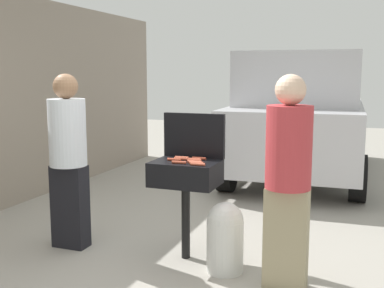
{
  "coord_description": "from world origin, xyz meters",
  "views": [
    {
      "loc": [
        1.74,
        -3.76,
        1.72
      ],
      "look_at": [
        0.06,
        0.68,
        1.0
      ],
      "focal_mm": 44.34,
      "sensor_mm": 36.0,
      "label": 1
    }
  ],
  "objects": [
    {
      "name": "hot_dog_6",
      "position": [
        0.27,
        0.18,
        0.93
      ],
      "size": [
        0.13,
        0.04,
        0.03
      ],
      "primitive_type": "cylinder",
      "rotation": [
        0.0,
        1.57,
        0.12
      ],
      "color": "#B74C33",
      "rests_on": "bbq_grill"
    },
    {
      "name": "grill_lid_open",
      "position": [
        0.19,
        0.4,
        1.13
      ],
      "size": [
        0.6,
        0.05,
        0.42
      ],
      "primitive_type": "cube",
      "color": "black",
      "rests_on": "bbq_grill"
    },
    {
      "name": "hot_dog_7",
      "position": [
        0.18,
        0.05,
        0.93
      ],
      "size": [
        0.13,
        0.04,
        0.03
      ],
      "primitive_type": "cylinder",
      "rotation": [
        0.0,
        1.57,
        0.11
      ],
      "color": "#B74C33",
      "rests_on": "bbq_grill"
    },
    {
      "name": "hot_dog_3",
      "position": [
        0.11,
        0.28,
        0.93
      ],
      "size": [
        0.13,
        0.03,
        0.03
      ],
      "primitive_type": "cylinder",
      "rotation": [
        0.0,
        1.57,
        0.05
      ],
      "color": "#C6593D",
      "rests_on": "bbq_grill"
    },
    {
      "name": "person_right",
      "position": [
        1.16,
        -0.11,
        0.93
      ],
      "size": [
        0.36,
        0.36,
        1.71
      ],
      "rotation": [
        0.0,
        0.0,
        2.94
      ],
      "color": "gray",
      "rests_on": "ground"
    },
    {
      "name": "hot_dog_4",
      "position": [
        0.33,
        0.07,
        0.93
      ],
      "size": [
        0.13,
        0.03,
        0.03
      ],
      "primitive_type": "cylinder",
      "rotation": [
        0.0,
        1.57,
        0.03
      ],
      "color": "#C6593D",
      "rests_on": "bbq_grill"
    },
    {
      "name": "hot_dog_5",
      "position": [
        0.37,
        0.02,
        0.93
      ],
      "size": [
        0.13,
        0.03,
        0.03
      ],
      "primitive_type": "cylinder",
      "rotation": [
        0.0,
        1.57,
        0.03
      ],
      "color": "#C6593D",
      "rests_on": "bbq_grill"
    },
    {
      "name": "bbq_grill",
      "position": [
        0.19,
        0.18,
        0.78
      ],
      "size": [
        0.6,
        0.44,
        0.92
      ],
      "color": "black",
      "rests_on": "ground"
    },
    {
      "name": "parked_minivan",
      "position": [
        0.67,
        4.25,
        1.03
      ],
      "size": [
        2.18,
        4.47,
        2.02
      ],
      "rotation": [
        0.0,
        0.0,
        3.18
      ],
      "color": "#B7B7BC",
      "rests_on": "ground"
    },
    {
      "name": "propane_tank",
      "position": [
        0.62,
        0.01,
        0.32
      ],
      "size": [
        0.32,
        0.32,
        0.62
      ],
      "color": "silver",
      "rests_on": "ground"
    },
    {
      "name": "hot_dog_9",
      "position": [
        0.25,
        0.23,
        0.93
      ],
      "size": [
        0.13,
        0.03,
        0.03
      ],
      "primitive_type": "cylinder",
      "rotation": [
        0.0,
        1.57,
        0.06
      ],
      "color": "#B74C33",
      "rests_on": "bbq_grill"
    },
    {
      "name": "hot_dog_2",
      "position": [
        0.09,
        0.15,
        0.93
      ],
      "size": [
        0.13,
        0.03,
        0.03
      ],
      "primitive_type": "cylinder",
      "rotation": [
        0.0,
        1.57,
        -0.0
      ],
      "color": "#AD4228",
      "rests_on": "bbq_grill"
    },
    {
      "name": "hot_dog_0",
      "position": [
        0.3,
        0.11,
        0.93
      ],
      "size": [
        0.13,
        0.03,
        0.03
      ],
      "primitive_type": "cylinder",
      "rotation": [
        0.0,
        1.57,
        0.04
      ],
      "color": "#C6593D",
      "rests_on": "bbq_grill"
    },
    {
      "name": "hot_dog_1",
      "position": [
        0.13,
        0.21,
        0.93
      ],
      "size": [
        0.13,
        0.04,
        0.03
      ],
      "primitive_type": "cylinder",
      "rotation": [
        0.0,
        1.57,
        0.07
      ],
      "color": "#B74C33",
      "rests_on": "bbq_grill"
    },
    {
      "name": "hot_dog_8",
      "position": [
        0.28,
        0.3,
        0.93
      ],
      "size": [
        0.13,
        0.03,
        0.03
      ],
      "primitive_type": "cylinder",
      "rotation": [
        0.0,
        1.57,
        0.03
      ],
      "color": "#B74C33",
      "rests_on": "bbq_grill"
    },
    {
      "name": "house_wall_side",
      "position": [
        -2.66,
        1.0,
        1.36
      ],
      "size": [
        0.24,
        8.0,
        2.72
      ],
      "primitive_type": "cube",
      "color": "gray",
      "rests_on": "ground"
    },
    {
      "name": "person_left",
      "position": [
        -0.98,
        0.05,
        0.93
      ],
      "size": [
        0.36,
        0.36,
        1.71
      ],
      "rotation": [
        0.0,
        0.0,
        -0.27
      ],
      "color": "black",
      "rests_on": "ground"
    },
    {
      "name": "ground_plane",
      "position": [
        0.0,
        0.0,
        0.0
      ],
      "size": [
        24.0,
        24.0,
        0.0
      ],
      "primitive_type": "plane",
      "color": "#9E998E"
    }
  ]
}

